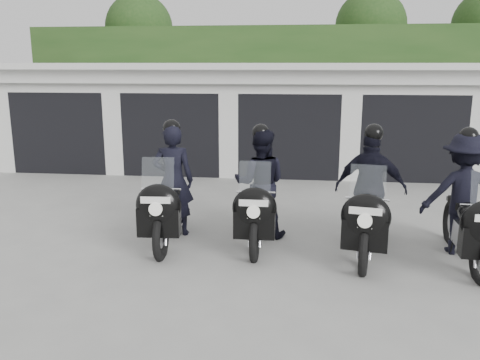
# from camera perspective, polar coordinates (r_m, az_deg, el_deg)

# --- Properties ---
(ground) EXTENTS (80.00, 80.00, 0.00)m
(ground) POSITION_cam_1_polar(r_m,az_deg,el_deg) (8.07, 4.47, -8.52)
(ground) COLOR gray
(ground) RESTS_ON ground
(garage_block) EXTENTS (16.40, 6.80, 2.96)m
(garage_block) POSITION_cam_1_polar(r_m,az_deg,el_deg) (15.64, 5.71, 7.31)
(garage_block) COLOR silver
(garage_block) RESTS_ON ground
(background_vegetation) EXTENTS (20.00, 3.90, 5.80)m
(background_vegetation) POSITION_cam_1_polar(r_m,az_deg,el_deg) (20.43, 7.11, 12.37)
(background_vegetation) COLOR #1D3A15
(background_vegetation) RESTS_ON ground
(police_bike_a) EXTENTS (0.80, 2.40, 2.09)m
(police_bike_a) POSITION_cam_1_polar(r_m,az_deg,el_deg) (8.60, -7.89, -1.45)
(police_bike_a) COLOR black
(police_bike_a) RESTS_ON ground
(police_bike_b) EXTENTS (0.92, 2.33, 2.03)m
(police_bike_b) POSITION_cam_1_polar(r_m,az_deg,el_deg) (8.54, 2.19, -1.25)
(police_bike_b) COLOR black
(police_bike_b) RESTS_ON ground
(police_bike_c) EXTENTS (1.23, 2.38, 2.09)m
(police_bike_c) POSITION_cam_1_polar(r_m,az_deg,el_deg) (8.29, 14.35, -1.89)
(police_bike_c) COLOR black
(police_bike_c) RESTS_ON ground
(police_bike_d) EXTENTS (1.26, 2.38, 2.07)m
(police_bike_d) POSITION_cam_1_polar(r_m,az_deg,el_deg) (8.50, 24.00, -2.27)
(police_bike_d) COLOR black
(police_bike_d) RESTS_ON ground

